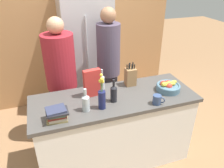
{
  "coord_description": "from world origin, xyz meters",
  "views": [
    {
      "loc": [
        -0.67,
        -1.89,
        2.13
      ],
      "look_at": [
        0.0,
        0.08,
        1.01
      ],
      "focal_mm": 35.0,
      "sensor_mm": 36.0,
      "label": 1
    }
  ],
  "objects_px": {
    "bottle_oil": "(114,93)",
    "person_at_sink": "(62,77)",
    "refrigerator": "(86,53)",
    "flower_vase": "(102,97)",
    "fruit_bowl": "(168,87)",
    "bottle_vinegar": "(86,102)",
    "knife_block": "(130,77)",
    "bottle_wine": "(102,81)",
    "book_stack": "(57,114)",
    "coffee_mug": "(157,100)",
    "cereal_box": "(92,83)",
    "person_in_blue": "(109,64)"
  },
  "relations": [
    {
      "from": "bottle_oil",
      "to": "person_at_sink",
      "type": "distance_m",
      "value": 0.81
    },
    {
      "from": "refrigerator",
      "to": "flower_vase",
      "type": "distance_m",
      "value": 1.44
    },
    {
      "from": "fruit_bowl",
      "to": "bottle_vinegar",
      "type": "height_order",
      "value": "bottle_vinegar"
    },
    {
      "from": "person_at_sink",
      "to": "knife_block",
      "type": "bearing_deg",
      "value": -3.5
    },
    {
      "from": "person_at_sink",
      "to": "fruit_bowl",
      "type": "bearing_deg",
      "value": -6.61
    },
    {
      "from": "bottle_vinegar",
      "to": "person_at_sink",
      "type": "bearing_deg",
      "value": 101.02
    },
    {
      "from": "bottle_vinegar",
      "to": "bottle_wine",
      "type": "xyz_separation_m",
      "value": [
        0.27,
        0.36,
        0.0
      ]
    },
    {
      "from": "book_stack",
      "to": "bottle_vinegar",
      "type": "relative_size",
      "value": 0.85
    },
    {
      "from": "flower_vase",
      "to": "coffee_mug",
      "type": "xyz_separation_m",
      "value": [
        0.55,
        -0.11,
        -0.08
      ]
    },
    {
      "from": "fruit_bowl",
      "to": "cereal_box",
      "type": "height_order",
      "value": "cereal_box"
    },
    {
      "from": "refrigerator",
      "to": "person_at_sink",
      "type": "distance_m",
      "value": 0.83
    },
    {
      "from": "refrigerator",
      "to": "person_in_blue",
      "type": "xyz_separation_m",
      "value": [
        0.18,
        -0.56,
        0.02
      ]
    },
    {
      "from": "bottle_wine",
      "to": "person_at_sink",
      "type": "xyz_separation_m",
      "value": [
        -0.41,
        0.38,
        -0.06
      ]
    },
    {
      "from": "flower_vase",
      "to": "cereal_box",
      "type": "distance_m",
      "value": 0.27
    },
    {
      "from": "flower_vase",
      "to": "book_stack",
      "type": "relative_size",
      "value": 1.84
    },
    {
      "from": "cereal_box",
      "to": "bottle_wine",
      "type": "height_order",
      "value": "cereal_box"
    },
    {
      "from": "book_stack",
      "to": "bottle_oil",
      "type": "xyz_separation_m",
      "value": [
        0.59,
        0.13,
        0.04
      ]
    },
    {
      "from": "bottle_wine",
      "to": "person_at_sink",
      "type": "relative_size",
      "value": 0.15
    },
    {
      "from": "bottle_vinegar",
      "to": "person_at_sink",
      "type": "height_order",
      "value": "person_at_sink"
    },
    {
      "from": "person_at_sink",
      "to": "person_in_blue",
      "type": "distance_m",
      "value": 0.66
    },
    {
      "from": "book_stack",
      "to": "person_at_sink",
      "type": "bearing_deg",
      "value": 80.07
    },
    {
      "from": "coffee_mug",
      "to": "person_at_sink",
      "type": "xyz_separation_m",
      "value": [
        -0.86,
        0.85,
        -0.01
      ]
    },
    {
      "from": "bottle_vinegar",
      "to": "refrigerator",
      "type": "bearing_deg",
      "value": 76.99
    },
    {
      "from": "coffee_mug",
      "to": "person_in_blue",
      "type": "xyz_separation_m",
      "value": [
        -0.21,
        0.97,
        0.03
      ]
    },
    {
      "from": "cereal_box",
      "to": "fruit_bowl",
      "type": "bearing_deg",
      "value": -11.32
    },
    {
      "from": "person_in_blue",
      "to": "knife_block",
      "type": "bearing_deg",
      "value": -54.82
    },
    {
      "from": "person_at_sink",
      "to": "bottle_vinegar",
      "type": "bearing_deg",
      "value": -55.21
    },
    {
      "from": "cereal_box",
      "to": "bottle_oil",
      "type": "bearing_deg",
      "value": -45.83
    },
    {
      "from": "book_stack",
      "to": "person_at_sink",
      "type": "distance_m",
      "value": 0.81
    },
    {
      "from": "bottle_oil",
      "to": "bottle_wine",
      "type": "distance_m",
      "value": 0.29
    },
    {
      "from": "flower_vase",
      "to": "cereal_box",
      "type": "xyz_separation_m",
      "value": [
        -0.03,
        0.26,
        0.03
      ]
    },
    {
      "from": "bottle_oil",
      "to": "knife_block",
      "type": "bearing_deg",
      "value": 42.34
    },
    {
      "from": "refrigerator",
      "to": "cereal_box",
      "type": "relative_size",
      "value": 6.24
    },
    {
      "from": "coffee_mug",
      "to": "refrigerator",
      "type": "bearing_deg",
      "value": 104.12
    },
    {
      "from": "cereal_box",
      "to": "bottle_wine",
      "type": "distance_m",
      "value": 0.18
    },
    {
      "from": "cereal_box",
      "to": "bottle_wine",
      "type": "relative_size",
      "value": 1.24
    },
    {
      "from": "bottle_oil",
      "to": "person_at_sink",
      "type": "bearing_deg",
      "value": 124.17
    },
    {
      "from": "person_at_sink",
      "to": "person_in_blue",
      "type": "relative_size",
      "value": 0.97
    },
    {
      "from": "fruit_bowl",
      "to": "cereal_box",
      "type": "bearing_deg",
      "value": 168.68
    },
    {
      "from": "person_at_sink",
      "to": "person_in_blue",
      "type": "height_order",
      "value": "person_in_blue"
    },
    {
      "from": "flower_vase",
      "to": "bottle_oil",
      "type": "relative_size",
      "value": 1.48
    },
    {
      "from": "refrigerator",
      "to": "coffee_mug",
      "type": "relative_size",
      "value": 16.84
    },
    {
      "from": "refrigerator",
      "to": "bottle_oil",
      "type": "distance_m",
      "value": 1.34
    },
    {
      "from": "cereal_box",
      "to": "bottle_oil",
      "type": "height_order",
      "value": "cereal_box"
    },
    {
      "from": "bottle_oil",
      "to": "person_in_blue",
      "type": "distance_m",
      "value": 0.81
    },
    {
      "from": "bottle_oil",
      "to": "bottle_wine",
      "type": "bearing_deg",
      "value": 98.29
    },
    {
      "from": "fruit_bowl",
      "to": "bottle_oil",
      "type": "bearing_deg",
      "value": -178.56
    },
    {
      "from": "fruit_bowl",
      "to": "book_stack",
      "type": "height_order",
      "value": "book_stack"
    },
    {
      "from": "cereal_box",
      "to": "person_in_blue",
      "type": "distance_m",
      "value": 0.71
    },
    {
      "from": "refrigerator",
      "to": "person_at_sink",
      "type": "height_order",
      "value": "refrigerator"
    }
  ]
}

